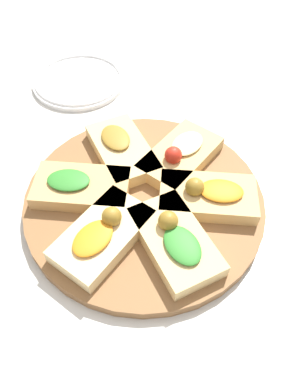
{
  "coord_description": "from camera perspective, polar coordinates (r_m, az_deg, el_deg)",
  "views": [
    {
      "loc": [
        -0.37,
        0.15,
        0.52
      ],
      "look_at": [
        0.0,
        0.0,
        0.03
      ],
      "focal_mm": 35.0,
      "sensor_mm": 36.0,
      "label": 1
    }
  ],
  "objects": [
    {
      "name": "focaccia_slice_4",
      "position": [
        0.65,
        -9.65,
        0.77
      ],
      "size": [
        0.15,
        0.18,
        0.04
      ],
      "color": "tan",
      "rests_on": "serving_board"
    },
    {
      "name": "focaccia_slice_2",
      "position": [
        0.69,
        5.54,
        5.59
      ],
      "size": [
        0.16,
        0.18,
        0.05
      ],
      "color": "tan",
      "rests_on": "serving_board"
    },
    {
      "name": "focaccia_slice_3",
      "position": [
        0.7,
        -3.72,
        6.39
      ],
      "size": [
        0.16,
        0.1,
        0.04
      ],
      "color": "#DBB775",
      "rests_on": "serving_board"
    },
    {
      "name": "serving_board",
      "position": [
        0.65,
        0.0,
        -1.26
      ],
      "size": [
        0.41,
        0.41,
        0.02
      ],
      "primitive_type": "cylinder",
      "color": "brown",
      "rests_on": "ground_plane"
    },
    {
      "name": "plate_right",
      "position": [
        0.93,
        -9.9,
        16.42
      ],
      "size": [
        0.21,
        0.21,
        0.02
      ],
      "color": "white",
      "rests_on": "ground_plane"
    },
    {
      "name": "focaccia_slice_1",
      "position": [
        0.63,
        9.69,
        -0.52
      ],
      "size": [
        0.15,
        0.18,
        0.05
      ],
      "color": "tan",
      "rests_on": "serving_board"
    },
    {
      "name": "focaccia_slice_0",
      "position": [
        0.58,
        4.74,
        -7.26
      ],
      "size": [
        0.17,
        0.1,
        0.05
      ],
      "color": "#DBB775",
      "rests_on": "serving_board"
    },
    {
      "name": "focaccia_slice_5",
      "position": [
        0.58,
        -6.32,
        -6.4
      ],
      "size": [
        0.16,
        0.18,
        0.05
      ],
      "color": "#E5C689",
      "rests_on": "serving_board"
    },
    {
      "name": "ground_plane",
      "position": [
        0.66,
        0.0,
        -1.77
      ],
      "size": [
        3.0,
        3.0,
        0.0
      ],
      "primitive_type": "plane",
      "color": "beige"
    }
  ]
}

